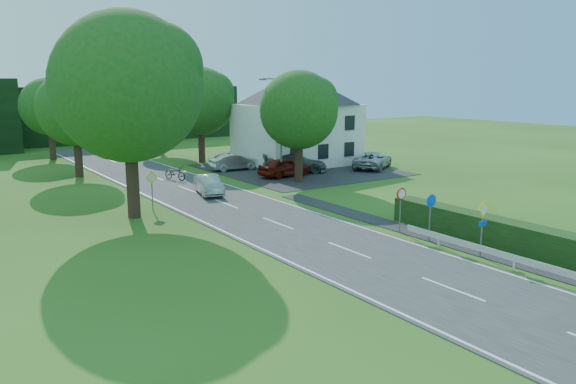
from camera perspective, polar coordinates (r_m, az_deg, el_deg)
road at (r=32.62m, az=-2.96°, el=-2.51°), size 7.00×80.00×0.04m
parking_pad at (r=49.75m, az=1.03°, el=2.29°), size 14.00×16.00×0.04m
line_edge_left at (r=31.10m, az=-8.08°, el=-3.25°), size 0.12×80.00×0.01m
line_edge_right at (r=34.36m, az=1.67°, el=-1.74°), size 0.12×80.00×0.01m
line_centre at (r=32.61m, az=-2.96°, el=-2.47°), size 0.12×80.00×0.01m
tree_main at (r=32.84m, az=-15.85°, el=7.42°), size 9.40×9.40×11.64m
tree_left_far at (r=48.57m, az=-20.74°, el=6.43°), size 7.00×7.00×8.58m
tree_right_far at (r=54.48m, az=-8.85°, el=7.73°), size 7.40×7.40×9.09m
tree_left_back at (r=60.39m, az=-23.02°, el=6.83°), size 6.60×6.60×8.07m
tree_right_back at (r=61.46m, az=-12.93°, el=7.25°), size 6.20×6.20×7.56m
tree_right_mid at (r=43.18m, az=1.10°, el=6.63°), size 7.00×7.00×8.58m
treeline_right at (r=77.17m, az=-15.95°, el=7.66°), size 30.00×5.00×7.00m
house_white at (r=52.86m, az=0.94°, el=7.61°), size 10.60×8.40×8.60m
streetlight at (r=44.57m, az=-0.86°, el=7.00°), size 2.03×0.18×8.00m
sign_priority_right at (r=26.32m, az=19.20°, el=-2.51°), size 0.78×0.09×2.59m
sign_roundabout at (r=28.18m, az=14.30°, el=-1.60°), size 0.64×0.08×2.37m
sign_speed_limit at (r=29.47m, az=11.41°, el=-0.73°), size 0.64×0.11×2.37m
sign_priority_left at (r=34.74m, az=-13.66°, el=0.90°), size 0.78×0.09×2.44m
moving_car at (r=39.12m, az=-8.05°, el=0.73°), size 2.33×4.21×1.32m
motorcycle at (r=45.17m, az=-11.40°, el=1.89°), size 1.50×2.24×1.11m
parked_car_red at (r=45.94m, az=-0.38°, el=2.54°), size 4.67×2.24×1.54m
parked_car_silver_a at (r=49.56m, az=-5.44°, el=3.09°), size 4.58×2.03×1.46m
parked_car_grey at (r=48.21m, az=0.68°, el=2.99°), size 5.82×4.90×1.60m
parked_car_silver_b at (r=50.79m, az=8.61°, el=3.23°), size 5.88×4.95×1.50m
parasol at (r=50.24m, az=0.78°, el=3.45°), size 2.63×2.65×1.82m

